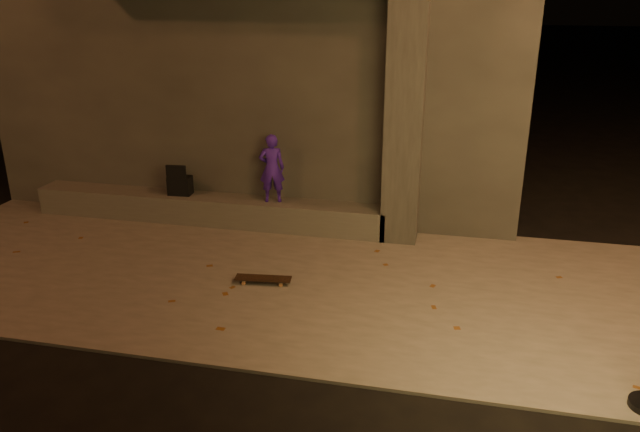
% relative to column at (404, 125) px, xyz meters
% --- Properties ---
extents(ground, '(120.00, 120.00, 0.00)m').
position_rel_column_xyz_m(ground, '(-1.70, -3.75, -1.84)').
color(ground, black).
rests_on(ground, ground).
extents(sidewalk, '(11.00, 4.40, 0.04)m').
position_rel_column_xyz_m(sidewalk, '(-1.70, -1.75, -1.82)').
color(sidewalk, '#605C55').
rests_on(sidewalk, ground).
extents(building, '(9.00, 5.10, 5.22)m').
position_rel_column_xyz_m(building, '(-2.70, 2.74, 0.77)').
color(building, '#3A3734').
rests_on(building, ground).
extents(ledge, '(6.00, 0.55, 0.45)m').
position_rel_column_xyz_m(ledge, '(-3.20, 0.00, -1.58)').
color(ledge, '#57554F').
rests_on(ledge, sidewalk).
extents(column, '(0.55, 0.55, 3.60)m').
position_rel_column_xyz_m(column, '(0.00, 0.00, 0.00)').
color(column, '#3A3734').
rests_on(column, sidewalk).
extents(skateboarder, '(0.46, 0.36, 1.11)m').
position_rel_column_xyz_m(skateboarder, '(-2.07, 0.00, -0.80)').
color(skateboarder, '#401AAD').
rests_on(skateboarder, ledge).
extents(backpack, '(0.39, 0.27, 0.53)m').
position_rel_column_xyz_m(backpack, '(-3.67, 0.00, -1.17)').
color(backpack, black).
rests_on(backpack, ledge).
extents(skateboard, '(0.77, 0.27, 0.08)m').
position_rel_column_xyz_m(skateboard, '(-1.61, -2.01, -1.73)').
color(skateboard, black).
rests_on(skateboard, sidewalk).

